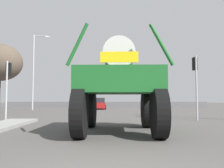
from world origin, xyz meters
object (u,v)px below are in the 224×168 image
Objects in this scene: traffic_signal_near_right at (195,73)px; streetlight_far_left at (34,68)px; traffic_signal_near_left at (8,77)px; sedan_ahead at (99,104)px; bare_tree_left at (0,62)px; oversize_sprayer at (119,86)px.

traffic_signal_near_right is 0.45× the size of streetlight_far_left.
traffic_signal_near_left is 0.40× the size of streetlight_far_left.
sedan_ahead is 16.96m from traffic_signal_near_left.
bare_tree_left reaches higher than traffic_signal_near_right.
traffic_signal_near_right is at bearing -159.16° from sedan_ahead.
oversize_sprayer reaches higher than sedan_ahead.
bare_tree_left is (-16.42, 7.92, 1.92)m from traffic_signal_near_right.
sedan_ahead is (-1.69, 21.28, -1.20)m from oversize_sprayer.
oversize_sprayer reaches higher than traffic_signal_near_left.
streetlight_far_left reaches higher than oversize_sprayer.
bare_tree_left reaches higher than sedan_ahead.
traffic_signal_near_left reaches higher than sedan_ahead.
oversize_sprayer is 17.54m from bare_tree_left.
sedan_ahead is 0.61× the size of bare_tree_left.
bare_tree_left is at bearing 127.93° from sedan_ahead.
traffic_signal_near_left is 9.27m from bare_tree_left.
traffic_signal_near_left is 0.91× the size of traffic_signal_near_right.
bare_tree_left is (-4.29, 7.92, 2.20)m from traffic_signal_near_left.
oversize_sprayer is at bearing -63.07° from streetlight_far_left.
oversize_sprayer is at bearing -37.39° from traffic_signal_near_left.
traffic_signal_near_left is at bearing 54.92° from oversize_sprayer.
oversize_sprayer is at bearing -134.96° from traffic_signal_near_right.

